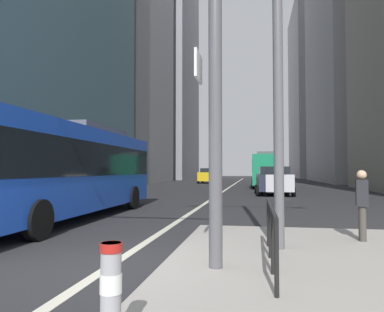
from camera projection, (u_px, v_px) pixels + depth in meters
The scene contains 15 objects.
ground_plane at pixel (220, 194), 26.35m from camera, with size 160.00×160.00×0.00m, color #28282B.
lane_centre_line at pixel (229, 187), 36.19m from camera, with size 0.20×80.00×0.01m, color beige.
office_tower_left_mid at pixel (119, 20), 51.11m from camera, with size 11.23×18.70×45.03m, color #9E9EA3.
office_tower_left_far at pixel (160, 68), 72.80m from camera, with size 12.75×18.58×43.80m, color gray.
office_tower_right_mid at pixel (354, 4), 54.36m from camera, with size 10.83×24.18×52.41m, color #9E9EA3.
office_tower_right_far at pixel (320, 92), 83.26m from camera, with size 11.84×23.52×38.78m, color #9E9EA3.
city_bus_blue_oncoming at pixel (67, 166), 12.75m from camera, with size 2.81×11.36×3.40m.
city_bus_red_receding at pixel (267, 169), 36.69m from camera, with size 2.87×10.85×3.40m.
car_oncoming_mid at pixel (207, 176), 47.69m from camera, with size 2.19×4.34×1.94m.
car_receding_near at pixel (270, 181), 25.19m from camera, with size 2.17×4.21×1.94m.
car_receding_far at pixel (277, 181), 25.00m from camera, with size 2.20×4.10×1.94m.
traffic_signal_gantry at pixel (88, 30), 6.39m from camera, with size 6.61×0.65×6.00m.
bollard_left at pixel (111, 290), 3.19m from camera, with size 0.20×0.20×0.92m.
pedestrian_railing at pixel (271, 223), 6.03m from camera, with size 0.06×3.12×0.98m.
pedestrian_waiting at pixel (362, 202), 8.15m from camera, with size 0.31×0.42×1.56m.
Camera 1 is at (2.55, -6.38, 1.71)m, focal length 34.45 mm.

